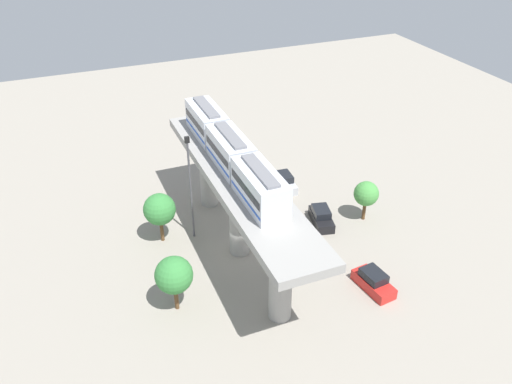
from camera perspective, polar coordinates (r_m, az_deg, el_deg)
The scene contains 10 objects.
ground_plane at distance 52.28m, azimuth -1.75°, elevation -6.38°, with size 120.00×120.00×0.00m, color gray.
viaduct at distance 48.58m, azimuth -1.87°, elevation -0.43°, with size 5.20×28.85×8.58m.
train at distance 48.31m, azimuth -2.75°, elevation 4.42°, with size 2.64×20.50×3.24m.
parked_car_silver at distance 61.88m, azimuth 3.05°, elevation 1.07°, with size 2.11×4.32×1.76m.
parked_car_black at distance 56.13m, azimuth 7.03°, elevation -2.70°, with size 2.72×4.50×1.76m.
parked_car_red at distance 48.85m, azimuth 12.50°, elevation -9.39°, with size 2.30×4.39×1.76m.
tree_near_viaduct at distance 56.22m, azimuth 11.75°, elevation -0.20°, with size 2.61×2.61×4.48m.
tree_mid_lot at distance 44.45m, azimuth -8.81°, elevation -8.82°, with size 3.19×3.19×5.26m.
tree_far_corner at distance 52.44m, azimuth -10.32°, elevation -1.86°, with size 3.17×3.17×5.30m.
signal_post at distance 51.26m, azimuth -7.06°, elevation 0.81°, with size 0.44×0.28×11.18m.
Camera 1 is at (-14.15, -38.60, 32.31)m, focal length 37.26 mm.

